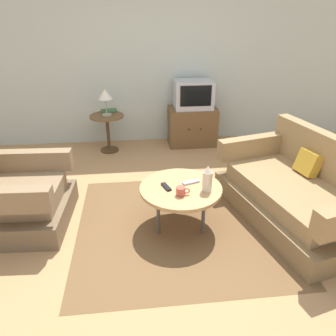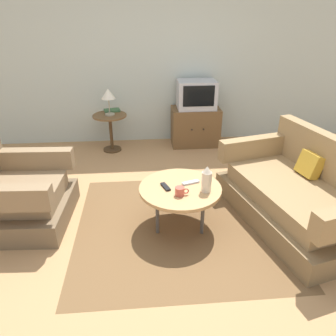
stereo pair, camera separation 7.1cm
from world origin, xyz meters
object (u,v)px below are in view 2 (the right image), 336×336
at_px(coffee_table, 180,190).
at_px(book, 112,110).
at_px(armchair, 15,195).
at_px(table_lamp, 108,95).
at_px(tv_stand, 195,126).
at_px(couch, 299,196).
at_px(mug, 180,191).
at_px(tv_remote_silver, 191,182).
at_px(television, 196,95).
at_px(side_table, 110,125).
at_px(vase, 207,179).
at_px(tv_remote_dark, 165,187).

relative_size(coffee_table, book, 3.02).
height_order(armchair, table_lamp, table_lamp).
xyz_separation_m(armchair, book, (0.87, 2.00, 0.28)).
bearing_deg(armchair, tv_stand, 134.82).
bearing_deg(table_lamp, book, 84.00).
bearing_deg(armchair, couch, 88.60).
height_order(table_lamp, mug, table_lamp).
relative_size(tv_stand, tv_remote_silver, 4.14).
bearing_deg(tv_stand, television, 90.00).
height_order(coffee_table, book, book).
height_order(couch, side_table, couch).
bearing_deg(vase, book, 114.05).
relative_size(side_table, book, 2.15).
height_order(coffee_table, vase, vase).
bearing_deg(side_table, armchair, -114.96).
xyz_separation_m(side_table, television, (1.34, 0.14, 0.40)).
relative_size(tv_stand, television, 1.29).
distance_m(couch, tv_stand, 2.30).
distance_m(vase, tv_remote_dark, 0.41).
distance_m(tv_remote_dark, book, 2.33).
bearing_deg(tv_remote_dark, vase, 56.36).
bearing_deg(coffee_table, table_lamp, 111.91).
distance_m(couch, television, 2.36).
relative_size(armchair, television, 1.71).
distance_m(coffee_table, table_lamp, 2.25).
bearing_deg(side_table, tv_stand, 6.00).
xyz_separation_m(side_table, tv_remote_dark, (0.68, -2.05, 0.05)).
bearing_deg(mug, tv_remote_dark, 130.36).
distance_m(tv_stand, television, 0.52).
relative_size(armchair, vase, 3.81).
height_order(coffee_table, table_lamp, table_lamp).
xyz_separation_m(armchair, tv_stand, (2.19, 1.95, -0.01)).
height_order(side_table, table_lamp, table_lamp).
height_order(mug, tv_remote_silver, mug).
xyz_separation_m(side_table, table_lamp, (0.01, -0.01, 0.46)).
distance_m(armchair, couch, 2.93).
bearing_deg(tv_remote_dark, tv_stand, 143.91).
bearing_deg(book, mug, -84.28).
bearing_deg(side_table, book, 81.86).
distance_m(couch, side_table, 2.91).
bearing_deg(vase, television, 83.16).
bearing_deg(television, book, 178.26).
bearing_deg(couch, tv_remote_silver, 73.41).
distance_m(coffee_table, vase, 0.30).
height_order(armchair, television, television).
relative_size(armchair, tv_remote_silver, 5.51).
distance_m(television, vase, 2.32).
relative_size(tv_stand, vase, 2.87).
height_order(coffee_table, tv_remote_dark, tv_remote_dark).
relative_size(vase, tv_remote_silver, 1.45).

